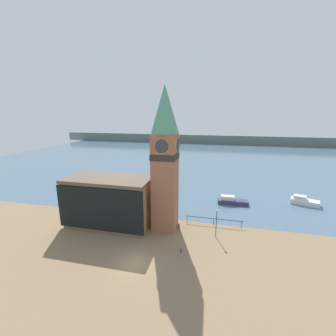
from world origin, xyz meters
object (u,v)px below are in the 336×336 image
pier_building (109,201)px  lamp_post (217,218)px  boat_far (304,201)px  mooring_bollard_far (181,250)px  clock_tower (165,156)px  mooring_bollard_near (179,225)px  boat_near (232,201)px

pier_building → lamp_post: (16.74, -0.20, -0.93)m
boat_far → mooring_bollard_far: boat_far is taller
clock_tower → lamp_post: 11.46m
pier_building → lamp_post: size_ratio=3.20×
clock_tower → mooring_bollard_near: size_ratio=29.38×
clock_tower → mooring_bollard_near: clock_tower is taller
pier_building → mooring_bollard_near: pier_building is taller
boat_near → mooring_bollard_near: (-8.40, -11.84, -0.19)m
boat_near → lamp_post: size_ratio=1.37×
mooring_bollard_far → clock_tower: bearing=121.3°
mooring_bollard_near → boat_far: bearing=33.7°
clock_tower → lamp_post: clock_tower is taller
boat_near → lamp_post: lamp_post is taller
clock_tower → mooring_bollard_far: clock_tower is taller
boat_near → clock_tower: bearing=-132.5°
pier_building → clock_tower: bearing=4.0°
boat_near → mooring_bollard_near: size_ratio=8.00×
clock_tower → pier_building: bearing=-176.0°
boat_near → lamp_post: 13.54m
mooring_bollard_far → lamp_post: bearing=49.9°
boat_far → lamp_post: 23.09m
pier_building → boat_near: size_ratio=2.34×
boat_far → lamp_post: lamp_post is taller
clock_tower → boat_near: size_ratio=3.67×
clock_tower → boat_near: 19.35m
boat_far → lamp_post: (-16.50, -15.99, 2.29)m
pier_building → mooring_bollard_far: size_ratio=20.29×
clock_tower → boat_far: size_ratio=3.99×
clock_tower → boat_near: bearing=49.4°
boat_near → mooring_bollard_near: bearing=-127.2°
boat_near → boat_far: bearing=10.1°
pier_building → mooring_bollard_far: bearing=-22.5°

